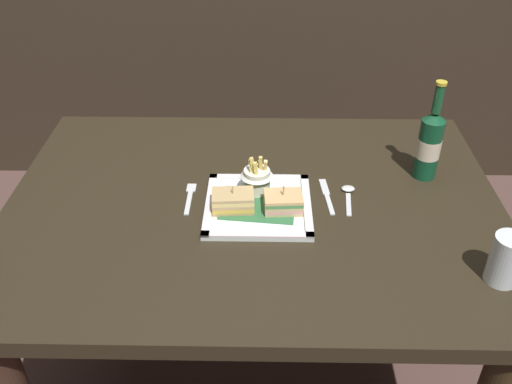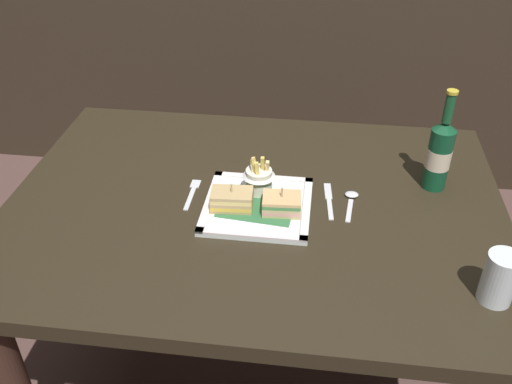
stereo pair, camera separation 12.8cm
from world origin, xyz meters
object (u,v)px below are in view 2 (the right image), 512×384
at_px(square_plate, 258,206).
at_px(spoon, 351,199).
at_px(beer_bottle, 439,153).
at_px(fork, 192,192).
at_px(dining_table, 254,242).
at_px(water_glass, 499,281).
at_px(fries_cup, 259,176).
at_px(sandwich_half_left, 232,200).
at_px(sandwich_half_right, 282,204).
at_px(knife, 329,199).

bearing_deg(square_plate, spoon, 15.62).
bearing_deg(beer_bottle, fork, -169.74).
relative_size(square_plate, spoon, 2.06).
height_order(dining_table, water_glass, water_glass).
height_order(square_plate, water_glass, water_glass).
relative_size(beer_bottle, fork, 2.02).
bearing_deg(fork, spoon, 2.85).
relative_size(dining_table, fries_cup, 11.88).
xyz_separation_m(dining_table, beer_bottle, (0.46, 0.13, 0.24)).
height_order(fries_cup, spoon, fries_cup).
bearing_deg(sandwich_half_left, beer_bottle, 19.04).
xyz_separation_m(fries_cup, beer_bottle, (0.45, 0.10, 0.05)).
bearing_deg(sandwich_half_left, sandwich_half_right, 0.00).
distance_m(water_glass, knife, 0.46).
xyz_separation_m(sandwich_half_right, fries_cup, (-0.07, 0.08, 0.02)).
bearing_deg(spoon, knife, -174.40).
bearing_deg(dining_table, knife, 10.14).
distance_m(sandwich_half_right, spoon, 0.19).
bearing_deg(spoon, fries_cup, -178.97).
relative_size(water_glass, knife, 0.72).
xyz_separation_m(square_plate, knife, (0.18, 0.06, -0.00)).
bearing_deg(square_plate, sandwich_half_left, -163.75).
xyz_separation_m(dining_table, fries_cup, (0.01, 0.04, 0.19)).
height_order(sandwich_half_left, water_glass, water_glass).
height_order(dining_table, sandwich_half_right, sandwich_half_right).
distance_m(fries_cup, knife, 0.19).
relative_size(dining_table, spoon, 9.88).
bearing_deg(fries_cup, knife, -0.39).
bearing_deg(spoon, water_glass, -47.71).
height_order(water_glass, knife, water_glass).
relative_size(fork, spoon, 1.06).
bearing_deg(water_glass, sandwich_half_left, 158.31).
bearing_deg(water_glass, fries_cup, 149.36).
bearing_deg(fork, fries_cup, 5.33).
xyz_separation_m(sandwich_half_right, knife, (0.12, 0.08, -0.03)).
relative_size(dining_table, sandwich_half_right, 13.01).
bearing_deg(square_plate, beer_bottle, 19.42).
relative_size(sandwich_half_left, fork, 0.78).
bearing_deg(sandwich_half_right, square_plate, 163.75).
bearing_deg(fork, sandwich_half_right, -14.68).
height_order(sandwich_half_left, spoon, sandwich_half_left).
bearing_deg(water_glass, sandwich_half_right, 153.20).
bearing_deg(sandwich_half_left, dining_table, 41.26).
height_order(water_glass, fork, water_glass).
distance_m(beer_bottle, knife, 0.31).
xyz_separation_m(square_plate, fries_cup, (-0.00, 0.06, 0.05)).
height_order(sandwich_half_right, water_glass, water_glass).
xyz_separation_m(knife, spoon, (0.06, 0.01, 0.00)).
bearing_deg(beer_bottle, water_glass, -80.17).
distance_m(dining_table, spoon, 0.29).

